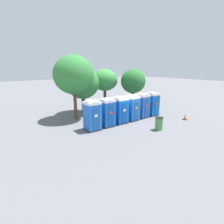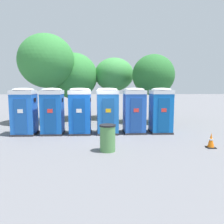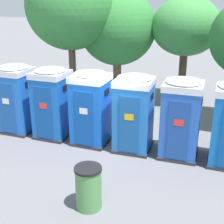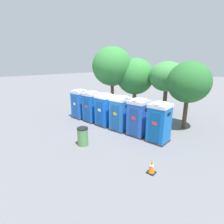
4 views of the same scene
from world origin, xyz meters
name	(u,v)px [view 4 (image 4 of 4)]	position (x,y,z in m)	size (l,w,h in m)	color
ground_plane	(113,127)	(0.00, 0.00, 0.00)	(120.00, 120.00, 0.00)	slate
portapotty_0	(80,104)	(-3.76, -0.21, 1.28)	(1.22, 1.21, 2.54)	#2D2D33
portapotty_1	(92,106)	(-2.25, -0.16, 1.28)	(1.18, 1.22, 2.54)	#2D2D33
portapotty_2	(105,109)	(-0.75, -0.15, 1.28)	(1.21, 1.21, 2.54)	#2D2D33
portapotty_3	(120,113)	(0.76, -0.12, 1.28)	(1.26, 1.26, 2.54)	#2D2D33
portapotty_4	(138,117)	(2.26, -0.04, 1.28)	(1.24, 1.25, 2.54)	#2D2D33
portapotty_5	(159,122)	(3.77, -0.04, 1.28)	(1.20, 1.22, 2.54)	#2D2D33
street_tree_0	(112,67)	(-3.45, 3.70, 4.36)	(3.91, 3.91, 6.25)	brown
street_tree_1	(167,77)	(1.40, 5.56, 3.53)	(3.11, 3.11, 4.88)	#4C3826
street_tree_2	(135,77)	(-1.77, 5.22, 3.40)	(3.67, 3.67, 5.19)	brown
street_tree_3	(189,83)	(4.07, 3.38, 3.40)	(2.97, 2.97, 4.85)	#4C3826
trash_can	(83,136)	(0.70, -3.49, 0.55)	(0.66, 0.66, 1.09)	#518C4C
traffic_cone	(152,167)	(5.13, -3.18, 0.31)	(0.36, 0.36, 0.64)	black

